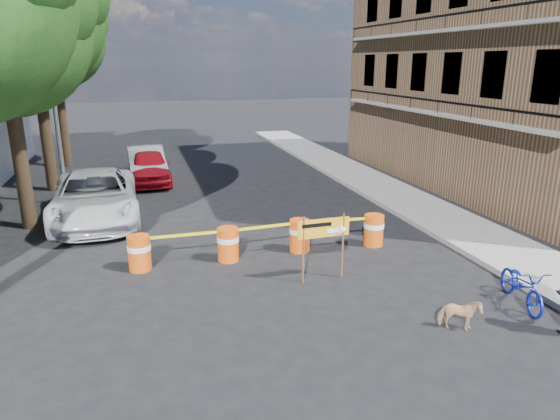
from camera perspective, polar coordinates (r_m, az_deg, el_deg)
ground at (r=11.38m, az=2.56°, el=-9.84°), size 120.00×120.00×0.00m
sidewalk_east at (r=18.96m, az=14.75°, el=0.78°), size 2.40×40.00×0.15m
apartment_building at (r=23.36m, az=26.23°, el=17.28°), size 8.00×16.00×12.00m
tree_mid_a at (r=17.04m, az=-29.10°, el=17.80°), size 5.25×5.00×8.68m
tree_mid_b at (r=22.00m, az=-26.47°, el=19.28°), size 5.67×5.40×9.62m
tree_far at (r=26.91m, az=-24.48°, el=17.64°), size 5.04×4.80×8.84m
streetlamp at (r=19.35m, az=-24.46°, el=13.13°), size 1.25×0.18×8.00m
barrel_far_left at (r=13.05m, az=-15.78°, el=-4.66°), size 0.58×0.58×0.90m
barrel_mid_left at (r=13.21m, az=-5.96°, el=-3.83°), size 0.58×0.58×0.90m
barrel_mid_right at (r=13.81m, az=2.25°, el=-2.84°), size 0.58×0.58×0.90m
barrel_far_right at (r=14.47m, az=10.65°, el=-2.20°), size 0.58×0.58×0.90m
detour_sign at (r=11.81m, az=5.69°, el=-2.60°), size 1.28×0.24×1.65m
bicycle at (r=11.84m, az=26.19°, el=-5.88°), size 0.81×1.04×1.76m
dog at (r=10.53m, az=19.83°, el=-11.18°), size 0.86×0.64×0.66m
suv_white at (r=17.48m, az=-20.40°, el=1.42°), size 2.85×5.85×1.60m
sedan_red at (r=22.37m, az=-14.69°, el=4.83°), size 1.74×4.20×1.42m
sedan_silver at (r=23.18m, az=-15.03°, el=5.22°), size 1.73×4.43×1.44m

